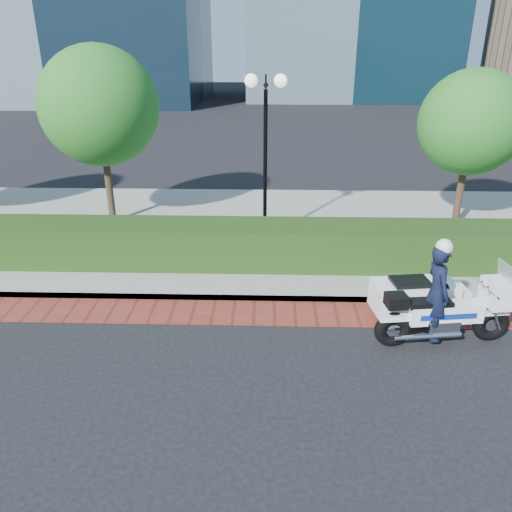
{
  "coord_description": "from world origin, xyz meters",
  "views": [
    {
      "loc": [
        1.13,
        -7.3,
        5.11
      ],
      "look_at": [
        0.86,
        2.11,
        1.0
      ],
      "focal_mm": 35.0,
      "sensor_mm": 36.0,
      "label": 1
    }
  ],
  "objects_px": {
    "tree_b": "(99,106)",
    "tree_c": "(472,123)",
    "lamppost": "(265,134)",
    "police_motorcycle": "(431,300)"
  },
  "relations": [
    {
      "from": "tree_b",
      "to": "police_motorcycle",
      "type": "height_order",
      "value": "tree_b"
    },
    {
      "from": "lamppost",
      "to": "tree_b",
      "type": "xyz_separation_m",
      "value": [
        -4.5,
        1.3,
        0.48
      ]
    },
    {
      "from": "tree_b",
      "to": "tree_c",
      "type": "xyz_separation_m",
      "value": [
        10.0,
        -0.0,
        -0.39
      ]
    },
    {
      "from": "tree_b",
      "to": "tree_c",
      "type": "height_order",
      "value": "tree_b"
    },
    {
      "from": "tree_c",
      "to": "tree_b",
      "type": "bearing_deg",
      "value": 180.0
    },
    {
      "from": "tree_b",
      "to": "tree_c",
      "type": "bearing_deg",
      "value": -0.0
    },
    {
      "from": "lamppost",
      "to": "police_motorcycle",
      "type": "relative_size",
      "value": 1.66
    },
    {
      "from": "tree_b",
      "to": "lamppost",
      "type": "bearing_deg",
      "value": -16.11
    },
    {
      "from": "lamppost",
      "to": "tree_b",
      "type": "relative_size",
      "value": 0.86
    },
    {
      "from": "tree_b",
      "to": "tree_c",
      "type": "distance_m",
      "value": 10.01
    }
  ]
}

